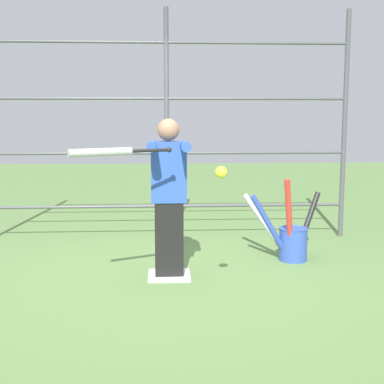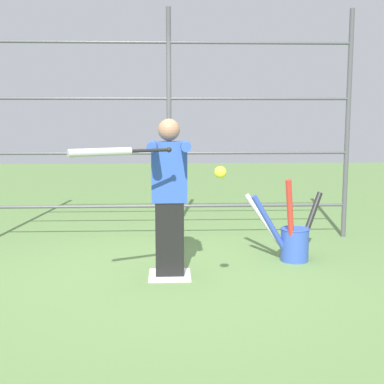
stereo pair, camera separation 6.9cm
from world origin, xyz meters
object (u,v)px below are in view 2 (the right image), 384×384
(bat_bucket, at_px, (292,239))
(softball_in_flight, at_px, (220,172))
(batter, at_px, (169,193))
(baseball_bat_swinging, at_px, (109,152))

(bat_bucket, bearing_deg, softball_in_flight, 56.57)
(batter, relative_size, bat_bucket, 1.67)
(softball_in_flight, distance_m, bat_bucket, 1.85)
(baseball_bat_swinging, height_order, softball_in_flight, baseball_bat_swinging)
(softball_in_flight, bearing_deg, baseball_bat_swinging, -14.12)
(baseball_bat_swinging, bearing_deg, batter, -128.25)
(softball_in_flight, bearing_deg, bat_bucket, -123.43)
(bat_bucket, bearing_deg, batter, 21.98)
(batter, distance_m, bat_bucket, 1.52)
(batter, xyz_separation_m, baseball_bat_swinging, (0.49, 0.62, 0.43))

